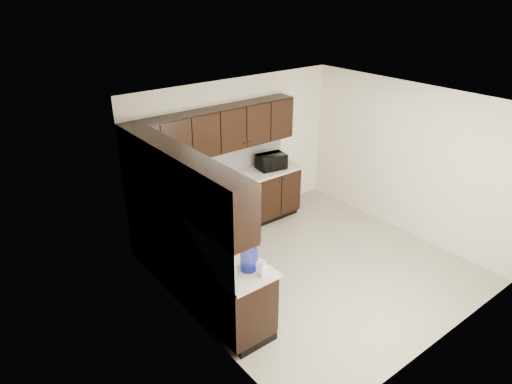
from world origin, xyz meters
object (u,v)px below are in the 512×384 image
at_px(microwave, 271,162).
at_px(storage_bin, 178,216).
at_px(blue_pitcher, 248,259).
at_px(toaster_oven, 149,197).
at_px(sink, 219,256).

distance_m(microwave, storage_bin, 2.32).
xyz_separation_m(storage_bin, blue_pitcher, (0.09, -1.45, 0.04)).
xyz_separation_m(toaster_oven, blue_pitcher, (0.14, -2.22, 0.05)).
relative_size(sink, storage_bin, 1.56).
bearing_deg(blue_pitcher, storage_bin, 107.22).
relative_size(microwave, toaster_oven, 1.56).
distance_m(toaster_oven, storage_bin, 0.77).
distance_m(sink, blue_pitcher, 0.55).
height_order(toaster_oven, storage_bin, storage_bin).
xyz_separation_m(sink, toaster_oven, (-0.07, 1.72, 0.16)).
height_order(microwave, storage_bin, microwave).
bearing_deg(blue_pitcher, microwave, 59.18).
distance_m(sink, storage_bin, 0.96).
xyz_separation_m(toaster_oven, storage_bin, (0.05, -0.77, 0.01)).
bearing_deg(sink, microwave, 37.05).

